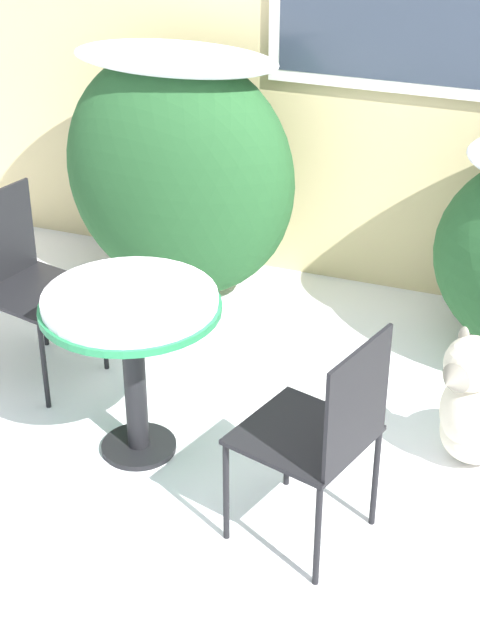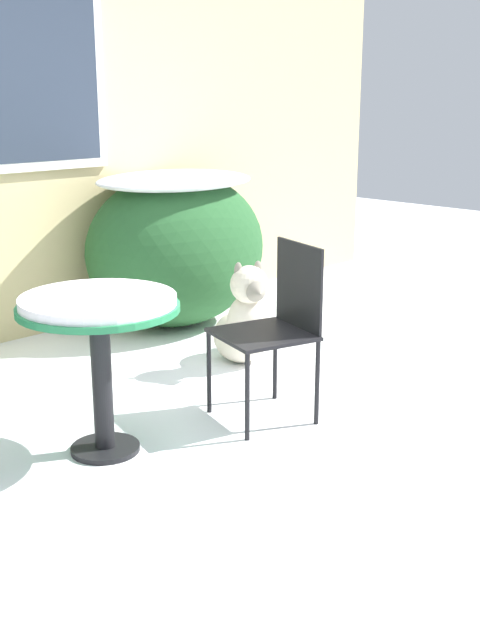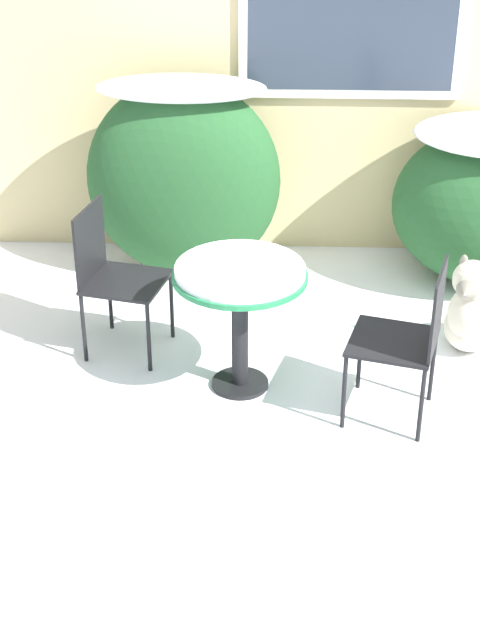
{
  "view_description": "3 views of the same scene",
  "coord_description": "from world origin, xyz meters",
  "views": [
    {
      "loc": [
        1.27,
        -2.71,
        2.55
      ],
      "look_at": [
        0.0,
        0.6,
        0.55
      ],
      "focal_mm": 55.0,
      "sensor_mm": 36.0,
      "label": 1
    },
    {
      "loc": [
        -2.33,
        -2.58,
        1.62
      ],
      "look_at": [
        1.02,
        0.78,
        0.26
      ],
      "focal_mm": 45.0,
      "sensor_mm": 36.0,
      "label": 2
    },
    {
      "loc": [
        -0.18,
        -4.35,
        3.05
      ],
      "look_at": [
        -0.35,
        0.3,
        0.42
      ],
      "focal_mm": 55.0,
      "sensor_mm": 36.0,
      "label": 3
    }
  ],
  "objects": [
    {
      "name": "ground_plane",
      "position": [
        0.0,
        0.0,
        0.0
      ],
      "size": [
        16.0,
        16.0,
        0.0
      ],
      "primitive_type": "plane",
      "color": "white"
    },
    {
      "name": "shrub_middle",
      "position": [
        1.28,
        1.69,
        0.58
      ],
      "size": [
        1.37,
        1.08,
        1.09
      ],
      "color": "#235128",
      "rests_on": "ground_plane"
    },
    {
      "name": "patio_table",
      "position": [
        -0.35,
        0.3,
        0.63
      ],
      "size": [
        0.73,
        0.73,
        0.75
      ],
      "color": "black",
      "rests_on": "ground_plane"
    },
    {
      "name": "patio_chair_far_side",
      "position": [
        0.53,
        0.04,
        0.5
      ],
      "size": [
        0.54,
        0.54,
        0.9
      ],
      "rotation": [
        0.0,
        0.0,
        4.44
      ],
      "color": "black",
      "rests_on": "ground_plane"
    },
    {
      "name": "dog",
      "position": [
        0.99,
        0.73,
        0.25
      ],
      "size": [
        0.46,
        0.61,
        0.66
      ],
      "rotation": [
        0.0,
        0.0,
        -0.42
      ],
      "color": "beige",
      "rests_on": "ground_plane"
    }
  ]
}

